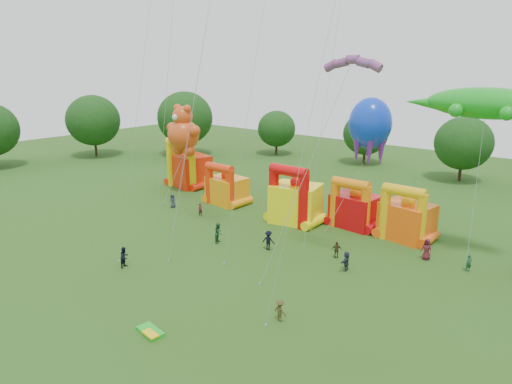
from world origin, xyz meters
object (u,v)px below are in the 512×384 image
Objects in this scene: spectator_0 at (173,201)px; spectator_4 at (337,250)px; bouncy_castle_0 at (188,168)px; octopus_kite at (360,155)px; gecko_kite at (483,133)px; bouncy_castle_2 at (294,200)px; teddy_bear_kite at (179,151)px.

spectator_4 is at bearing -19.19° from spectator_0.
spectator_4 is at bearing -16.67° from bouncy_castle_0.
gecko_kite is at bearing -4.74° from octopus_kite.
bouncy_castle_0 is 4.05× the size of spectator_0.
octopus_kite is at bearing 27.21° from bouncy_castle_2.
bouncy_castle_2 is 0.44× the size of gecko_kite.
bouncy_castle_0 is 0.51× the size of octopus_kite.
gecko_kite is 15.84m from spectator_4.
octopus_kite is (26.62, -0.11, 5.20)m from bouncy_castle_0.
octopus_kite is (-11.58, 0.96, -3.49)m from gecko_kite.
teddy_bear_kite is 7.60m from spectator_0.
octopus_kite reaches higher than bouncy_castle_0.
octopus_kite is at bearing -104.64° from spectator_4.
bouncy_castle_0 is 0.46× the size of gecko_kite.
bouncy_castle_0 is 0.58× the size of teddy_bear_kite.
gecko_kite reaches higher than bouncy_castle_0.
bouncy_castle_2 is 19.75m from gecko_kite.
spectator_0 is (3.52, -4.45, -5.05)m from teddy_bear_kite.
gecko_kite is (38.20, -1.07, 8.69)m from bouncy_castle_0.
gecko_kite is at bearing -170.85° from spectator_4.
bouncy_castle_0 is at bearing 171.25° from bouncy_castle_2.
gecko_kite is at bearing -5.32° from spectator_0.
octopus_kite is at bearing 175.26° from gecko_kite.
bouncy_castle_2 is at bearing -8.75° from bouncy_castle_0.
octopus_kite reaches higher than teddy_bear_kite.
octopus_kite is (23.93, 3.69, 1.93)m from teddy_bear_kite.
teddy_bear_kite is 0.79× the size of gecko_kite.
bouncy_castle_0 is 5.69m from teddy_bear_kite.
spectator_0 is at bearing -51.69° from teddy_bear_kite.
spectator_0 is at bearing -53.04° from bouncy_castle_0.
bouncy_castle_0 is 1.06× the size of bouncy_castle_2.
spectator_0 is at bearing -158.25° from octopus_kite.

